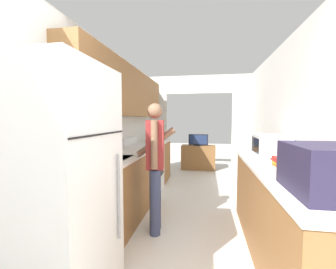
{
  "coord_description": "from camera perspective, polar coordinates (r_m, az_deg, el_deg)",
  "views": [
    {
      "loc": [
        0.21,
        -0.96,
        1.41
      ],
      "look_at": [
        -0.47,
        2.97,
        1.13
      ],
      "focal_mm": 24.0,
      "sensor_mm": 36.0,
      "label": 1
    }
  ],
  "objects": [
    {
      "name": "tv_cabinet",
      "position": [
        6.39,
        7.67,
        -5.75
      ],
      "size": [
        0.93,
        0.42,
        0.67
      ],
      "color": "brown",
      "rests_on": "ground_plane"
    },
    {
      "name": "television",
      "position": [
        6.28,
        7.7,
        -1.41
      ],
      "size": [
        0.53,
        0.16,
        0.32
      ],
      "color": "black",
      "rests_on": "tv_cabinet"
    },
    {
      "name": "wall_far_with_doorway",
      "position": [
        5.76,
        7.78,
        4.23
      ],
      "size": [
        2.94,
        0.06,
        2.5
      ],
      "color": "silver",
      "rests_on": "ground_plane"
    },
    {
      "name": "suitcase",
      "position": [
        1.79,
        35.14,
        -7.28
      ],
      "size": [
        0.43,
        0.61,
        0.32
      ],
      "color": "#231E38",
      "rests_on": "counter_right"
    },
    {
      "name": "wall_left",
      "position": [
        3.46,
        -14.51,
        5.66
      ],
      "size": [
        0.38,
        7.17,
        2.5
      ],
      "color": "silver",
      "rests_on": "ground_plane"
    },
    {
      "name": "range_oven",
      "position": [
        4.39,
        -5.91,
        -8.45
      ],
      "size": [
        0.66,
        0.75,
        1.06
      ],
      "color": "white",
      "rests_on": "ground_plane"
    },
    {
      "name": "refrigerator",
      "position": [
        1.92,
        -26.42,
        -11.71
      ],
      "size": [
        0.76,
        0.81,
        1.81
      ],
      "color": "white",
      "rests_on": "ground_plane"
    },
    {
      "name": "person",
      "position": [
        2.8,
        -3.26,
        -7.5
      ],
      "size": [
        0.52,
        0.41,
        1.6
      ],
      "rotation": [
        0.0,
        0.0,
        1.72
      ],
      "color": "#384266",
      "rests_on": "ground_plane"
    },
    {
      "name": "microwave",
      "position": [
        3.28,
        24.68,
        -2.46
      ],
      "size": [
        0.4,
        0.49,
        0.28
      ],
      "color": "white",
      "rests_on": "counter_right"
    },
    {
      "name": "counter_right",
      "position": [
        2.61,
        27.47,
        -17.84
      ],
      "size": [
        0.62,
        2.36,
        0.92
      ],
      "color": "brown",
      "rests_on": "ground_plane"
    },
    {
      "name": "wall_right",
      "position": [
        2.96,
        31.48,
        0.27
      ],
      "size": [
        0.06,
        7.17,
        2.5
      ],
      "color": "silver",
      "rests_on": "ground_plane"
    },
    {
      "name": "book_stack",
      "position": [
        2.56,
        27.95,
        -6.34
      ],
      "size": [
        0.25,
        0.32,
        0.1
      ],
      "color": "#C67028",
      "rests_on": "counter_right"
    },
    {
      "name": "counter_left",
      "position": [
        3.84,
        -8.5,
        -10.38
      ],
      "size": [
        0.62,
        3.5,
        0.92
      ],
      "color": "brown",
      "rests_on": "ground_plane"
    },
    {
      "name": "knife",
      "position": [
        4.89,
        -4.54,
        -1.69
      ],
      "size": [
        0.06,
        0.34,
        0.02
      ],
      "rotation": [
        0.0,
        0.0,
        -0.11
      ],
      "color": "#B7B7BC",
      "rests_on": "counter_left"
    }
  ]
}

